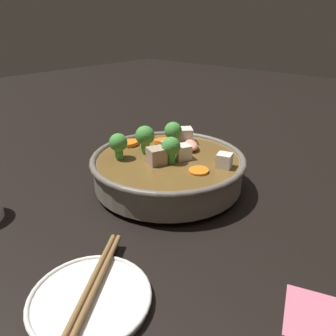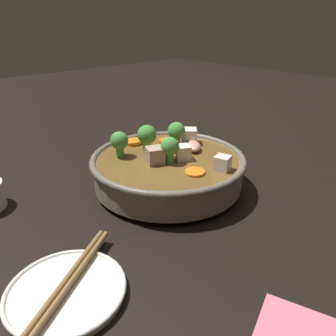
{
  "view_description": "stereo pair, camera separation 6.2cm",
  "coord_description": "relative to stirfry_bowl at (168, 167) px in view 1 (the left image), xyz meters",
  "views": [
    {
      "loc": [
        -0.37,
        0.43,
        0.3
      ],
      "look_at": [
        0.0,
        0.0,
        0.04
      ],
      "focal_mm": 35.0,
      "sensor_mm": 36.0,
      "label": 1
    },
    {
      "loc": [
        -0.42,
        0.38,
        0.3
      ],
      "look_at": [
        0.0,
        0.0,
        0.04
      ],
      "focal_mm": 35.0,
      "sensor_mm": 36.0,
      "label": 2
    }
  ],
  "objects": [
    {
      "name": "stirfry_bowl",
      "position": [
        0.0,
        0.0,
        0.0
      ],
      "size": [
        0.29,
        0.29,
        0.12
      ],
      "color": "slate",
      "rests_on": "ground_plane"
    },
    {
      "name": "ground_plane",
      "position": [
        -0.0,
        0.0,
        -0.04
      ],
      "size": [
        3.0,
        3.0,
        0.0
      ],
      "primitive_type": "plane",
      "color": "black"
    },
    {
      "name": "side_saucer",
      "position": [
        -0.12,
        0.28,
        -0.04
      ],
      "size": [
        0.14,
        0.14,
        0.01
      ],
      "color": "white",
      "rests_on": "ground_plane"
    },
    {
      "name": "chopsticks_pair",
      "position": [
        -0.12,
        0.28,
        -0.03
      ],
      "size": [
        0.13,
        0.19,
        0.01
      ],
      "color": "olive",
      "rests_on": "side_saucer"
    }
  ]
}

